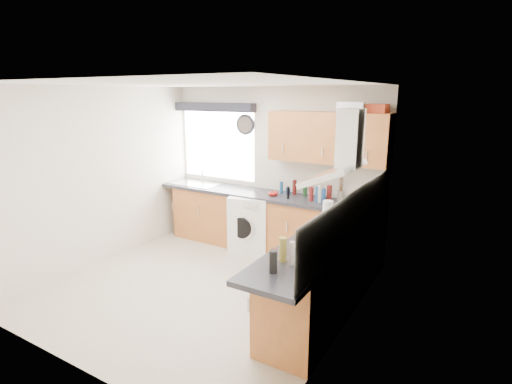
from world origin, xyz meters
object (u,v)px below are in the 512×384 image
Objects in this scene: upper_cabinets at (328,138)px; extractor_hood at (342,156)px; oven at (327,274)px; washing_machine at (252,223)px.

extractor_hood is at bearing -63.87° from upper_cabinets.
washing_machine is (-1.65, 1.10, 0.02)m from oven.
extractor_hood is 0.88× the size of washing_machine.
upper_cabinets reaches higher than extractor_hood.
extractor_hood is 0.46× the size of upper_cabinets.
washing_machine is at bearing -168.44° from upper_cabinets.
extractor_hood is at bearing -0.00° from oven.
oven is 0.50× the size of upper_cabinets.
oven is 1.99m from upper_cabinets.
upper_cabinets is at bearing -2.22° from washing_machine.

